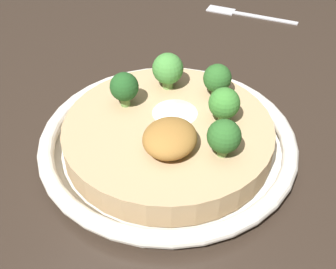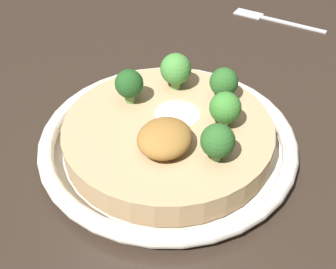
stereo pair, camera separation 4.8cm
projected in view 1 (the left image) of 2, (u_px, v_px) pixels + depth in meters
ground_plane at (168, 149)px, 0.50m from camera, size 6.00×6.00×0.00m
risotto_bowl at (168, 138)px, 0.49m from camera, size 0.30×0.30×0.04m
cheese_sprinkle at (175, 108)px, 0.49m from camera, size 0.05×0.05×0.01m
crispy_onion_garnish at (170, 138)px, 0.43m from camera, size 0.06×0.06×0.03m
broccoli_left at (168, 69)px, 0.51m from camera, size 0.04×0.04×0.05m
broccoli_back_right at (224, 137)px, 0.42m from camera, size 0.04×0.04×0.04m
broccoli_back_left at (217, 79)px, 0.50m from camera, size 0.03×0.03×0.04m
broccoli_front_left at (124, 87)px, 0.49m from camera, size 0.03×0.03×0.04m
broccoli_back at (224, 104)px, 0.46m from camera, size 0.04×0.04×0.04m
fork_utensil at (241, 13)px, 0.78m from camera, size 0.03×0.17×0.00m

